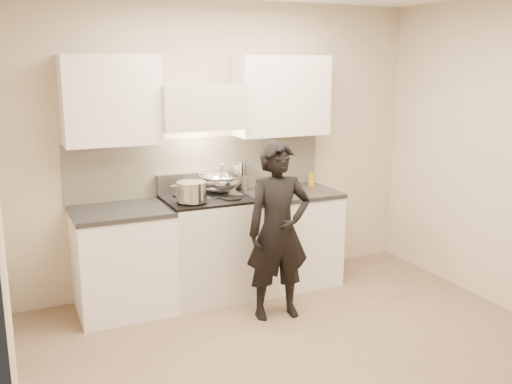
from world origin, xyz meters
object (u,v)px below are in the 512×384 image
stove (208,247)px  counter_right (288,237)px  utensil_crock (242,182)px  wok (220,181)px  person (278,231)px

stove → counter_right: stove is taller
counter_right → utensil_crock: 0.70m
stove → wok: 0.62m
person → utensil_crock: bearing=94.0°
wok → person: person is taller
utensil_crock → counter_right: bearing=-31.7°
wok → utensil_crock: (0.28, 0.15, -0.06)m
counter_right → person: bearing=-123.5°
person → counter_right: bearing=64.0°
counter_right → utensil_crock: (-0.38, 0.23, 0.55)m
counter_right → wok: wok is taller
stove → person: bearing=-58.8°
counter_right → wok: (-0.66, 0.09, 0.61)m
stove → counter_right: bearing=0.0°
counter_right → person: (-0.43, -0.66, 0.30)m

